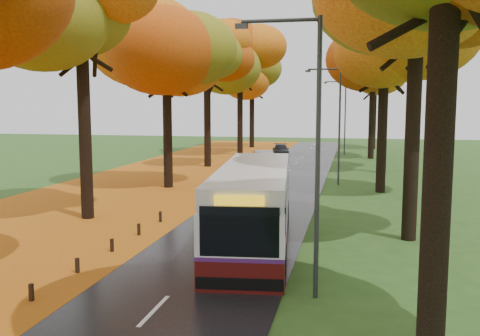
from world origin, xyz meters
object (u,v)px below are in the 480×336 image
(car_dark, at_px, (281,150))
(car_silver, at_px, (264,160))
(streetlamp_near, at_px, (309,136))
(bus, at_px, (254,203))
(car_white, at_px, (243,173))
(streetlamp_mid, at_px, (336,116))
(streetlamp_far, at_px, (343,111))

(car_dark, bearing_deg, car_silver, -98.84)
(streetlamp_near, xyz_separation_m, car_silver, (-6.30, 30.00, -3.93))
(bus, distance_m, car_white, 16.15)
(streetlamp_near, relative_size, streetlamp_mid, 1.00)
(streetlamp_mid, distance_m, car_silver, 10.91)
(streetlamp_near, height_order, car_white, streetlamp_near)
(streetlamp_mid, height_order, car_dark, streetlamp_mid)
(bus, relative_size, car_silver, 2.64)
(streetlamp_near, bearing_deg, bus, 115.23)
(bus, xyz_separation_m, car_silver, (-3.70, 24.49, -0.87))
(streetlamp_near, bearing_deg, car_dark, 98.78)
(streetlamp_far, relative_size, car_silver, 1.77)
(streetlamp_near, height_order, car_silver, streetlamp_near)
(streetlamp_mid, distance_m, car_dark, 20.22)
(car_white, height_order, car_silver, car_silver)
(streetlamp_far, xyz_separation_m, car_dark, (-6.30, -3.22, -4.06))
(streetlamp_mid, xyz_separation_m, streetlamp_far, (0.00, 22.00, 0.00))
(car_white, bearing_deg, car_dark, 75.82)
(streetlamp_mid, relative_size, car_silver, 1.77)
(streetlamp_near, xyz_separation_m, car_dark, (-6.30, 40.78, -4.06))
(car_white, bearing_deg, bus, -91.00)
(streetlamp_far, height_order, car_dark, streetlamp_far)
(streetlamp_far, bearing_deg, car_silver, -114.22)
(bus, bearing_deg, streetlamp_far, 79.85)
(streetlamp_mid, height_order, car_silver, streetlamp_mid)
(car_white, height_order, car_dark, car_white)
(streetlamp_mid, height_order, streetlamp_far, same)
(car_dark, bearing_deg, car_white, -98.80)
(streetlamp_near, xyz_separation_m, car_white, (-6.28, 21.20, -3.97))
(streetlamp_mid, bearing_deg, streetlamp_far, 90.00)
(streetlamp_mid, xyz_separation_m, car_silver, (-6.30, 8.00, -3.93))
(streetlamp_near, bearing_deg, streetlamp_mid, 90.00)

